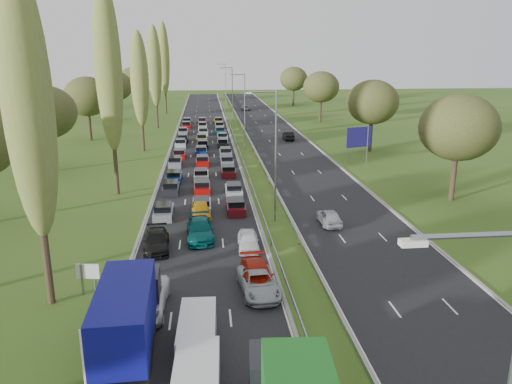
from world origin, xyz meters
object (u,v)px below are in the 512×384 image
near_car_3 (156,241)px  white_van_rear (198,333)px  blue_lorry (128,314)px  white_van_front (197,384)px  info_sign (88,275)px  direction_sign (359,139)px  near_car_2 (144,299)px

near_car_3 → white_van_rear: size_ratio=1.02×
blue_lorry → white_van_front: bearing=-54.9°
info_sign → direction_sign: bearing=51.5°
near_car_3 → info_sign: bearing=-120.7°
near_car_3 → white_van_front: size_ratio=0.98×
white_van_front → info_sign: (-7.05, 11.27, 0.34)m
near_car_2 → direction_sign: bearing=59.1°
info_sign → direction_sign: size_ratio=0.40×
blue_lorry → near_car_3: bearing=87.7°
near_car_2 → near_car_3: size_ratio=1.18×
info_sign → white_van_rear: bearing=-44.8°
near_car_2 → white_van_rear: size_ratio=1.21×
blue_lorry → white_van_front: 5.97m
white_van_rear → info_sign: bearing=137.2°
white_van_rear → direction_sign: (21.76, 43.19, 2.58)m
near_car_3 → white_van_front: 18.79m
info_sign → direction_sign: 46.31m
blue_lorry → direction_sign: size_ratio=1.80×
white_van_front → white_van_rear: white_van_front is taller
white_van_rear → near_car_2: bearing=128.9°
white_van_front → direction_sign: direction_sign is taller
near_car_3 → white_van_rear: (3.41, -14.19, 0.26)m
direction_sign → white_van_front: bearing=-114.6°
info_sign → white_van_front: bearing=-58.0°
near_car_2 → white_van_front: white_van_front is taller
info_sign → near_car_2: bearing=-35.1°
near_car_2 → white_van_rear: (3.25, -4.33, 0.17)m
near_car_2 → info_sign: size_ratio=2.75×
white_van_front → info_sign: bearing=124.3°
near_car_3 → white_van_rear: 14.60m
info_sign → near_car_3: bearing=63.2°
white_van_front → info_sign: size_ratio=2.39×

